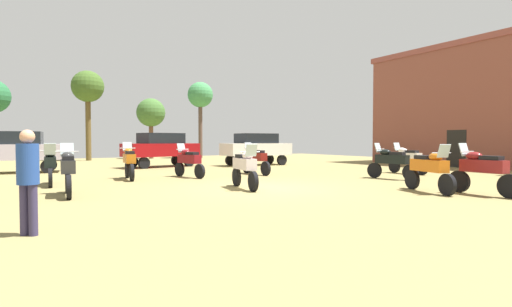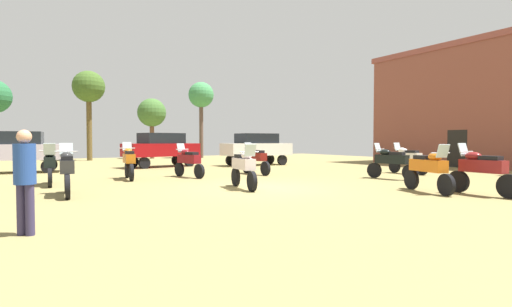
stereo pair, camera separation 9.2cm
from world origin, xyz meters
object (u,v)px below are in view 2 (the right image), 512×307
object	(u,v)px
motorcycle_3	(67,170)
motorcycle_8	(428,169)
person_1	(25,174)
car_4	(257,147)
tree_4	(201,97)
motorcycle_10	(407,158)
motorcycle_7	(189,161)
motorcycle_9	(255,159)
motorcycle_5	(50,165)
motorcycle_1	(391,161)
motorcycle_4	(482,170)
tree_1	(89,89)
motorcycle_2	(129,161)
motorcycle_6	(244,167)
tree_2	(152,113)
car_1	(15,149)
car_3	(161,147)

from	to	relation	value
motorcycle_3	motorcycle_8	distance (m)	10.61
person_1	car_4	bearing A→B (deg)	90.29
person_1	tree_4	distance (m)	28.93
motorcycle_10	person_1	world-z (taller)	person_1
motorcycle_7	tree_4	bearing A→B (deg)	52.74
motorcycle_9	motorcycle_10	size ratio (longest dim) A/B	1.00
motorcycle_5	car_4	distance (m)	13.19
motorcycle_5	motorcycle_7	bearing A→B (deg)	-172.78
motorcycle_1	motorcycle_5	distance (m)	12.88
motorcycle_4	motorcycle_9	bearing A→B (deg)	104.60
motorcycle_9	tree_4	world-z (taller)	tree_4
motorcycle_1	motorcycle_4	distance (m)	4.79
motorcycle_10	tree_1	distance (m)	23.97
motorcycle_2	motorcycle_7	distance (m)	2.42
motorcycle_2	motorcycle_9	bearing A→B (deg)	0.40
motorcycle_4	motorcycle_6	distance (m)	7.04
motorcycle_8	tree_1	distance (m)	26.57
motorcycle_1	tree_4	bearing A→B (deg)	76.86
motorcycle_9	tree_4	xyz separation A→B (m)	(4.53, 16.97, 4.72)
motorcycle_1	motorcycle_6	xyz separation A→B (m)	(-6.67, 0.32, 0.00)
tree_4	tree_1	bearing A→B (deg)	177.81
motorcycle_5	motorcycle_6	distance (m)	6.89
motorcycle_7	car_4	distance (m)	8.56
motorcycle_10	tree_2	size ratio (longest dim) A/B	0.43
person_1	tree_4	size ratio (longest dim) A/B	0.26
motorcycle_5	tree_1	size ratio (longest dim) A/B	0.32
car_1	motorcycle_8	bearing A→B (deg)	-136.36
motorcycle_2	motorcycle_6	size ratio (longest dim) A/B	0.99
motorcycle_4	car_3	distance (m)	17.01
motorcycle_2	car_3	size ratio (longest dim) A/B	0.48
tree_1	motorcycle_1	bearing A→B (deg)	-69.50
motorcycle_3	motorcycle_8	world-z (taller)	motorcycle_3
motorcycle_9	car_4	distance (m)	6.59
motorcycle_5	car_3	size ratio (longest dim) A/B	0.48
tree_1	tree_4	world-z (taller)	tree_1
motorcycle_10	tree_1	world-z (taller)	tree_1
motorcycle_9	person_1	size ratio (longest dim) A/B	1.26
motorcycle_3	tree_2	distance (m)	23.25
car_4	motorcycle_9	bearing A→B (deg)	147.77
motorcycle_8	motorcycle_10	world-z (taller)	same
motorcycle_7	tree_2	bearing A→B (deg)	66.02
motorcycle_6	person_1	world-z (taller)	person_1
motorcycle_4	car_4	size ratio (longest dim) A/B	0.50
motorcycle_7	motorcycle_2	bearing A→B (deg)	157.96
car_3	tree_4	size ratio (longest dim) A/B	0.68
motorcycle_1	tree_1	world-z (taller)	tree_1
motorcycle_10	tree_2	distance (m)	22.51
motorcycle_6	tree_2	distance (m)	23.01
motorcycle_2	motorcycle_5	world-z (taller)	motorcycle_2
motorcycle_3	tree_1	world-z (taller)	tree_1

